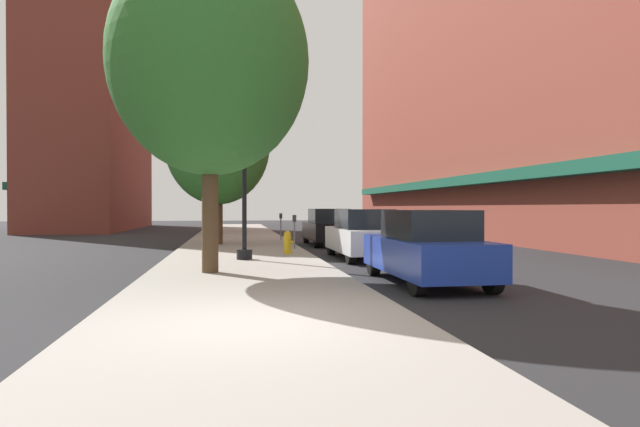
{
  "coord_description": "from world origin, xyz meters",
  "views": [
    {
      "loc": [
        -0.31,
        -7.39,
        1.72
      ],
      "look_at": [
        3.66,
        16.54,
        1.44
      ],
      "focal_mm": 29.81,
      "sensor_mm": 36.0,
      "label": 1
    }
  ],
  "objects_px": {
    "tree_near": "(210,151)",
    "car_white": "(363,235)",
    "tree_mid": "(218,145)",
    "fire_hydrant": "(288,242)",
    "tree_far": "(210,62)",
    "car_black": "(328,227)",
    "parking_meter_near": "(281,223)",
    "parking_meter_far": "(294,227)",
    "lamppost": "(244,159)",
    "car_blue": "(427,248)"
  },
  "relations": [
    {
      "from": "tree_mid",
      "to": "car_blue",
      "type": "distance_m",
      "value": 13.48
    },
    {
      "from": "parking_meter_near",
      "to": "tree_mid",
      "type": "distance_m",
      "value": 5.27
    },
    {
      "from": "fire_hydrant",
      "to": "tree_far",
      "type": "distance_m",
      "value": 7.23
    },
    {
      "from": "fire_hydrant",
      "to": "tree_near",
      "type": "height_order",
      "value": "tree_near"
    },
    {
      "from": "tree_near",
      "to": "car_blue",
      "type": "height_order",
      "value": "tree_near"
    },
    {
      "from": "tree_far",
      "to": "parking_meter_far",
      "type": "bearing_deg",
      "value": 67.39
    },
    {
      "from": "car_black",
      "to": "car_blue",
      "type": "bearing_deg",
      "value": -91.26
    },
    {
      "from": "car_blue",
      "to": "car_black",
      "type": "relative_size",
      "value": 1.0
    },
    {
      "from": "lamppost",
      "to": "tree_mid",
      "type": "xyz_separation_m",
      "value": [
        -0.97,
        6.91,
        1.2
      ]
    },
    {
      "from": "fire_hydrant",
      "to": "car_black",
      "type": "bearing_deg",
      "value": 66.48
    },
    {
      "from": "tree_near",
      "to": "car_white",
      "type": "height_order",
      "value": "tree_near"
    },
    {
      "from": "fire_hydrant",
      "to": "tree_mid",
      "type": "height_order",
      "value": "tree_mid"
    },
    {
      "from": "parking_meter_far",
      "to": "tree_far",
      "type": "xyz_separation_m",
      "value": [
        -2.9,
        -6.95,
        4.34
      ]
    },
    {
      "from": "parking_meter_near",
      "to": "car_white",
      "type": "bearing_deg",
      "value": -77.54
    },
    {
      "from": "parking_meter_far",
      "to": "tree_mid",
      "type": "bearing_deg",
      "value": 133.42
    },
    {
      "from": "fire_hydrant",
      "to": "parking_meter_far",
      "type": "relative_size",
      "value": 0.6
    },
    {
      "from": "parking_meter_near",
      "to": "parking_meter_far",
      "type": "xyz_separation_m",
      "value": [
        0.0,
        -5.78,
        0.0
      ]
    },
    {
      "from": "parking_meter_near",
      "to": "tree_near",
      "type": "height_order",
      "value": "tree_near"
    },
    {
      "from": "car_white",
      "to": "car_black",
      "type": "distance_m",
      "value": 6.55
    },
    {
      "from": "tree_mid",
      "to": "car_white",
      "type": "relative_size",
      "value": 1.6
    },
    {
      "from": "car_white",
      "to": "fire_hydrant",
      "type": "bearing_deg",
      "value": 158.08
    },
    {
      "from": "lamppost",
      "to": "tree_near",
      "type": "relative_size",
      "value": 0.73
    },
    {
      "from": "car_blue",
      "to": "tree_far",
      "type": "bearing_deg",
      "value": 156.78
    },
    {
      "from": "tree_mid",
      "to": "car_white",
      "type": "distance_m",
      "value": 8.67
    },
    {
      "from": "tree_far",
      "to": "parking_meter_near",
      "type": "bearing_deg",
      "value": 77.18
    },
    {
      "from": "lamppost",
      "to": "tree_far",
      "type": "relative_size",
      "value": 0.74
    },
    {
      "from": "fire_hydrant",
      "to": "car_black",
      "type": "distance_m",
      "value": 6.1
    },
    {
      "from": "parking_meter_near",
      "to": "car_black",
      "type": "xyz_separation_m",
      "value": [
        1.95,
        -2.27,
        -0.14
      ]
    },
    {
      "from": "lamppost",
      "to": "fire_hydrant",
      "type": "bearing_deg",
      "value": 48.44
    },
    {
      "from": "lamppost",
      "to": "tree_far",
      "type": "distance_m",
      "value": 3.91
    },
    {
      "from": "lamppost",
      "to": "parking_meter_far",
      "type": "height_order",
      "value": "lamppost"
    },
    {
      "from": "parking_meter_far",
      "to": "car_blue",
      "type": "relative_size",
      "value": 0.3
    },
    {
      "from": "car_blue",
      "to": "car_black",
      "type": "distance_m",
      "value": 12.4
    },
    {
      "from": "parking_meter_near",
      "to": "tree_mid",
      "type": "bearing_deg",
      "value": -138.22
    },
    {
      "from": "tree_mid",
      "to": "car_white",
      "type": "height_order",
      "value": "tree_mid"
    },
    {
      "from": "parking_meter_far",
      "to": "tree_far",
      "type": "height_order",
      "value": "tree_far"
    },
    {
      "from": "parking_meter_near",
      "to": "parking_meter_far",
      "type": "distance_m",
      "value": 5.78
    },
    {
      "from": "parking_meter_near",
      "to": "car_blue",
      "type": "height_order",
      "value": "car_blue"
    },
    {
      "from": "parking_meter_near",
      "to": "tree_far",
      "type": "relative_size",
      "value": 0.16
    },
    {
      "from": "tree_mid",
      "to": "tree_far",
      "type": "height_order",
      "value": "tree_far"
    },
    {
      "from": "lamppost",
      "to": "tree_near",
      "type": "bearing_deg",
      "value": 95.67
    },
    {
      "from": "fire_hydrant",
      "to": "car_white",
      "type": "height_order",
      "value": "car_white"
    },
    {
      "from": "car_blue",
      "to": "lamppost",
      "type": "bearing_deg",
      "value": 126.2
    },
    {
      "from": "tree_near",
      "to": "car_black",
      "type": "distance_m",
      "value": 12.47
    },
    {
      "from": "parking_meter_far",
      "to": "tree_near",
      "type": "height_order",
      "value": "tree_near"
    },
    {
      "from": "tree_near",
      "to": "car_white",
      "type": "relative_size",
      "value": 1.87
    },
    {
      "from": "fire_hydrant",
      "to": "car_white",
      "type": "distance_m",
      "value": 2.63
    },
    {
      "from": "parking_meter_far",
      "to": "car_black",
      "type": "xyz_separation_m",
      "value": [
        1.95,
        3.51,
        -0.14
      ]
    },
    {
      "from": "tree_near",
      "to": "tree_far",
      "type": "xyz_separation_m",
      "value": [
        0.83,
        -20.62,
        0.01
      ]
    },
    {
      "from": "fire_hydrant",
      "to": "car_blue",
      "type": "xyz_separation_m",
      "value": [
        2.43,
        -6.82,
        0.29
      ]
    }
  ]
}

